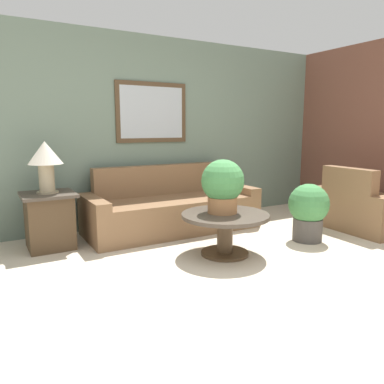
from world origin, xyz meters
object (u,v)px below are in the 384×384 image
(armchair, at_px, (365,209))
(coffee_table, at_px, (225,225))
(table_lamp, at_px, (45,158))
(potted_plant_on_table, at_px, (223,185))
(side_table, at_px, (50,220))
(potted_plant_floor, at_px, (308,210))
(couch_main, at_px, (171,209))

(armchair, xyz_separation_m, coffee_table, (-2.26, 0.07, 0.05))
(armchair, relative_size, coffee_table, 1.23)
(armchair, distance_m, table_lamp, 4.12)
(armchair, height_order, potted_plant_on_table, potted_plant_on_table)
(side_table, xyz_separation_m, table_lamp, (0.00, 0.00, 0.70))
(table_lamp, relative_size, potted_plant_floor, 0.83)
(potted_plant_on_table, bearing_deg, table_lamp, 144.61)
(couch_main, relative_size, potted_plant_floor, 3.26)
(couch_main, xyz_separation_m, armchair, (2.31, -1.25, -0.00))
(potted_plant_on_table, bearing_deg, potted_plant_floor, -6.26)
(table_lamp, relative_size, potted_plant_on_table, 1.00)
(couch_main, bearing_deg, coffee_table, -87.37)
(couch_main, relative_size, coffee_table, 2.43)
(potted_plant_on_table, relative_size, potted_plant_floor, 0.82)
(armchair, xyz_separation_m, table_lamp, (-3.86, 1.25, 0.75))
(side_table, relative_size, potted_plant_floor, 0.91)
(armchair, height_order, side_table, armchair)
(couch_main, distance_m, table_lamp, 1.72)
(couch_main, distance_m, potted_plant_floor, 1.76)
(side_table, bearing_deg, potted_plant_floor, -24.53)
(side_table, height_order, table_lamp, table_lamp)
(coffee_table, distance_m, side_table, 1.99)
(couch_main, distance_m, coffee_table, 1.18)
(potted_plant_floor, bearing_deg, coffee_table, 176.11)
(couch_main, distance_m, potted_plant_on_table, 1.23)
(couch_main, height_order, side_table, couch_main)
(table_lamp, bearing_deg, couch_main, -0.01)
(potted_plant_on_table, bearing_deg, coffee_table, -84.27)
(armchair, xyz_separation_m, side_table, (-3.86, 1.25, 0.05))
(couch_main, xyz_separation_m, table_lamp, (-1.55, 0.00, 0.75))
(couch_main, xyz_separation_m, coffee_table, (0.05, -1.18, 0.05))
(table_lamp, bearing_deg, potted_plant_floor, -24.53)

